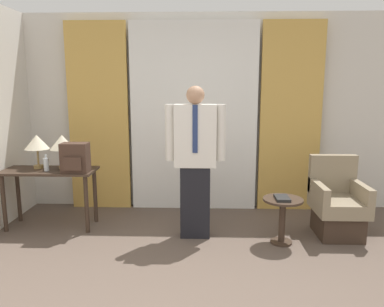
{
  "coord_description": "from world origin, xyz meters",
  "views": [
    {
      "loc": [
        0.14,
        -2.16,
        1.74
      ],
      "look_at": [
        0.01,
        1.81,
        1.01
      ],
      "focal_mm": 35.0,
      "sensor_mm": 36.0,
      "label": 1
    }
  ],
  "objects_px": {
    "side_table": "(282,213)",
    "person": "(195,157)",
    "bottle_near_edge": "(46,164)",
    "table_lamp_left": "(37,143)",
    "armchair": "(337,207)",
    "book": "(282,198)",
    "backpack": "(75,158)",
    "desk": "(50,180)",
    "table_lamp_right": "(62,143)"
  },
  "relations": [
    {
      "from": "side_table",
      "to": "person",
      "type": "bearing_deg",
      "value": 170.18
    },
    {
      "from": "bottle_near_edge",
      "to": "table_lamp_left",
      "type": "bearing_deg",
      "value": 138.84
    },
    {
      "from": "armchair",
      "to": "book",
      "type": "height_order",
      "value": "armchair"
    },
    {
      "from": "backpack",
      "to": "side_table",
      "type": "xyz_separation_m",
      "value": [
        2.38,
        -0.3,
        -0.54
      ]
    },
    {
      "from": "bottle_near_edge",
      "to": "backpack",
      "type": "bearing_deg",
      "value": -7.79
    },
    {
      "from": "backpack",
      "to": "book",
      "type": "relative_size",
      "value": 1.48
    },
    {
      "from": "desk",
      "to": "table_lamp_left",
      "type": "distance_m",
      "value": 0.47
    },
    {
      "from": "backpack",
      "to": "side_table",
      "type": "bearing_deg",
      "value": -7.09
    },
    {
      "from": "table_lamp_right",
      "to": "book",
      "type": "relative_size",
      "value": 1.78
    },
    {
      "from": "person",
      "to": "backpack",
      "type": "bearing_deg",
      "value": 174.79
    },
    {
      "from": "table_lamp_right",
      "to": "person",
      "type": "distance_m",
      "value": 1.66
    },
    {
      "from": "desk",
      "to": "book",
      "type": "distance_m",
      "value": 2.77
    },
    {
      "from": "bottle_near_edge",
      "to": "armchair",
      "type": "distance_m",
      "value": 3.47
    },
    {
      "from": "desk",
      "to": "person",
      "type": "distance_m",
      "value": 1.83
    },
    {
      "from": "table_lamp_right",
      "to": "bottle_near_edge",
      "type": "bearing_deg",
      "value": -138.47
    },
    {
      "from": "backpack",
      "to": "side_table",
      "type": "distance_m",
      "value": 2.46
    },
    {
      "from": "desk",
      "to": "table_lamp_left",
      "type": "relative_size",
      "value": 2.68
    },
    {
      "from": "person",
      "to": "armchair",
      "type": "bearing_deg",
      "value": 3.74
    },
    {
      "from": "person",
      "to": "side_table",
      "type": "bearing_deg",
      "value": -9.82
    },
    {
      "from": "desk",
      "to": "table_lamp_left",
      "type": "xyz_separation_m",
      "value": [
        -0.16,
        0.07,
        0.44
      ]
    },
    {
      "from": "table_lamp_right",
      "to": "armchair",
      "type": "xyz_separation_m",
      "value": [
        3.28,
        -0.21,
        -0.7
      ]
    },
    {
      "from": "desk",
      "to": "armchair",
      "type": "relative_size",
      "value": 1.22
    },
    {
      "from": "table_lamp_left",
      "to": "side_table",
      "type": "height_order",
      "value": "table_lamp_left"
    },
    {
      "from": "side_table",
      "to": "desk",
      "type": "bearing_deg",
      "value": 171.45
    },
    {
      "from": "armchair",
      "to": "person",
      "type": "bearing_deg",
      "value": -176.26
    },
    {
      "from": "table_lamp_left",
      "to": "person",
      "type": "distance_m",
      "value": 1.97
    },
    {
      "from": "backpack",
      "to": "desk",
      "type": "bearing_deg",
      "value": 162.44
    },
    {
      "from": "person",
      "to": "book",
      "type": "relative_size",
      "value": 7.41
    },
    {
      "from": "armchair",
      "to": "side_table",
      "type": "height_order",
      "value": "armchair"
    },
    {
      "from": "table_lamp_left",
      "to": "side_table",
      "type": "relative_size",
      "value": 0.81
    },
    {
      "from": "table_lamp_right",
      "to": "side_table",
      "type": "xyz_separation_m",
      "value": [
        2.59,
        -0.48,
        -0.69
      ]
    },
    {
      "from": "table_lamp_left",
      "to": "book",
      "type": "xyz_separation_m",
      "value": [
        2.89,
        -0.51,
        -0.51
      ]
    },
    {
      "from": "table_lamp_left",
      "to": "bottle_near_edge",
      "type": "height_order",
      "value": "table_lamp_left"
    },
    {
      "from": "person",
      "to": "book",
      "type": "height_order",
      "value": "person"
    },
    {
      "from": "person",
      "to": "bottle_near_edge",
      "type": "bearing_deg",
      "value": 174.25
    },
    {
      "from": "bottle_near_edge",
      "to": "table_lamp_right",
      "type": "bearing_deg",
      "value": 41.53
    },
    {
      "from": "person",
      "to": "book",
      "type": "bearing_deg",
      "value": -11.39
    },
    {
      "from": "side_table",
      "to": "book",
      "type": "xyz_separation_m",
      "value": [
        -0.02,
        -0.02,
        0.18
      ]
    },
    {
      "from": "person",
      "to": "armchair",
      "type": "distance_m",
      "value": 1.76
    },
    {
      "from": "table_lamp_left",
      "to": "bottle_near_edge",
      "type": "relative_size",
      "value": 2.1
    },
    {
      "from": "bottle_near_edge",
      "to": "person",
      "type": "relative_size",
      "value": 0.11
    },
    {
      "from": "table_lamp_left",
      "to": "person",
      "type": "xyz_separation_m",
      "value": [
        1.94,
        -0.32,
        -0.1
      ]
    },
    {
      "from": "book",
      "to": "person",
      "type": "bearing_deg",
      "value": 168.61
    },
    {
      "from": "table_lamp_left",
      "to": "armchair",
      "type": "height_order",
      "value": "table_lamp_left"
    },
    {
      "from": "book",
      "to": "bottle_near_edge",
      "type": "bearing_deg",
      "value": 172.27
    },
    {
      "from": "bottle_near_edge",
      "to": "side_table",
      "type": "relative_size",
      "value": 0.39
    },
    {
      "from": "desk",
      "to": "table_lamp_left",
      "type": "height_order",
      "value": "table_lamp_left"
    },
    {
      "from": "backpack",
      "to": "book",
      "type": "xyz_separation_m",
      "value": [
        2.36,
        -0.32,
        -0.37
      ]
    },
    {
      "from": "armchair",
      "to": "side_table",
      "type": "distance_m",
      "value": 0.74
    },
    {
      "from": "desk",
      "to": "side_table",
      "type": "height_order",
      "value": "desk"
    }
  ]
}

